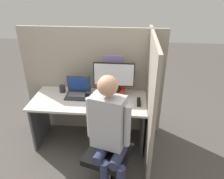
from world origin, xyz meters
TOP-DOWN VIEW (x-y plane):
  - ground_plane at (0.00, 0.00)m, footprint 12.00×12.00m
  - cubicle_panel_back at (0.00, 0.69)m, footprint 2.02×0.05m
  - cubicle_panel_right at (0.79, 0.27)m, footprint 0.04×1.30m
  - desk at (0.00, 0.33)m, footprint 1.52×0.66m
  - paper_box at (0.32, 0.51)m, footprint 0.30×0.23m
  - monitor at (0.32, 0.51)m, footprint 0.55×0.21m
  - laptop at (-0.17, 0.43)m, footprint 0.32×0.25m
  - mouse at (0.04, 0.21)m, footprint 0.06×0.05m
  - stapler at (0.66, 0.28)m, footprint 0.04×0.16m
  - carrot_toy at (0.27, 0.09)m, footprint 0.05×0.16m
  - office_chair at (0.30, -0.24)m, footprint 0.57×0.62m
  - person at (0.34, -0.38)m, footprint 0.46×0.45m
  - pen_cup at (-0.41, 0.51)m, footprint 0.08×0.08m

SIDE VIEW (x-z plane):
  - ground_plane at x=0.00m, z-range 0.00..0.00m
  - office_chair at x=0.30m, z-range 0.00..1.02m
  - desk at x=0.00m, z-range 0.19..0.90m
  - mouse at x=0.04m, z-range 0.71..0.74m
  - carrot_toy at x=0.27m, z-range 0.71..0.76m
  - stapler at x=0.66m, z-range 0.71..0.76m
  - paper_box at x=0.32m, z-range 0.71..0.79m
  - pen_cup at x=-0.41m, z-range 0.71..0.81m
  - laptop at x=-0.17m, z-range 0.63..0.89m
  - person at x=0.34m, z-range 0.11..1.47m
  - cubicle_panel_right at x=0.79m, z-range 0.00..1.59m
  - cubicle_panel_back at x=0.00m, z-range 0.00..1.59m
  - monitor at x=0.32m, z-range 0.79..1.18m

